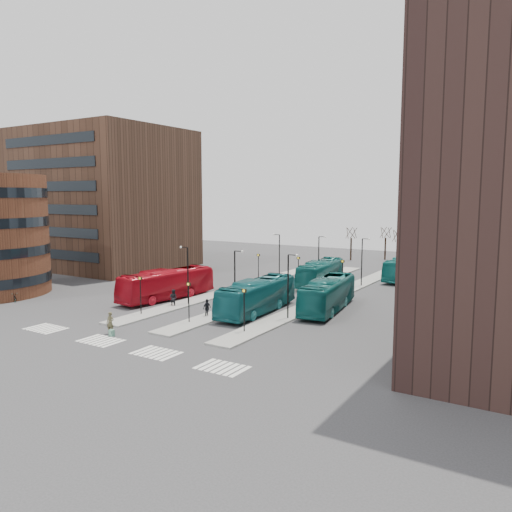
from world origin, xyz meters
The scene contains 20 objects.
ground centered at (0.00, 0.00, 0.00)m, with size 160.00×160.00×0.00m, color #323235.
island_left centered at (-4.00, 30.00, 0.07)m, with size 2.50×45.00×0.15m, color gray.
island_mid centered at (2.00, 30.00, 0.07)m, with size 2.50×45.00×0.15m, color gray.
island_right centered at (8.00, 30.00, 0.07)m, with size 2.50×45.00×0.15m, color gray.
suitcase centered at (-1.22, 5.38, 0.27)m, with size 0.43×0.34×0.54m, color #1B4896.
red_bus centered at (-7.33, 19.06, 1.70)m, with size 2.86×12.21×3.40m, color #AB0D1A.
teal_bus_a centered at (4.68, 18.88, 1.68)m, with size 2.83×12.08×3.36m, color #135A60.
teal_bus_b centered at (3.69, 36.28, 1.62)m, with size 2.71×11.60×3.23m, color #125D5B.
teal_bus_c centered at (10.27, 23.49, 1.66)m, with size 2.79×11.92×3.32m, color #125B59.
teal_bus_d centered at (12.31, 46.16, 1.64)m, with size 2.75×11.76×3.28m, color #16716D.
traveller centered at (-1.86, 5.83, 0.94)m, with size 0.68×0.45×1.87m, color brown.
commuter_a centered at (-4.27, 16.60, 0.92)m, with size 0.89×0.70×1.84m, color black.
commuter_b centered at (1.58, 14.72, 0.89)m, with size 1.04×0.43×1.78m, color black.
commuter_c centered at (4.93, 16.81, 0.88)m, with size 1.13×0.65×1.75m, color black.
bicycle_far centered at (-21.00, 9.26, 0.48)m, with size 0.64×1.83×0.96m, color gray.
crosswalk_stripes centered at (1.75, 4.00, 0.01)m, with size 22.35×2.40×0.01m.
office_block centered at (-34.00, 33.98, 11.00)m, with size 25.00×20.12×22.00m.
sign_poles centered at (1.60, 23.00, 2.41)m, with size 12.45×22.12×3.65m.
lamp_posts centered at (2.64, 28.00, 3.58)m, with size 14.04×20.24×6.12m.
bare_trees centered at (2.67, 62.67, 2.72)m, with size 10.97×8.14×5.90m.
Camera 1 is at (30.11, -22.63, 11.67)m, focal length 35.00 mm.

